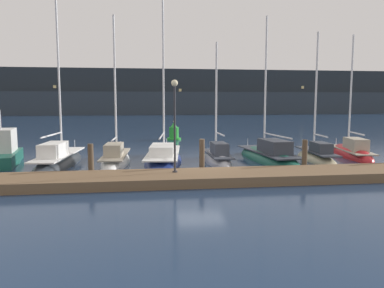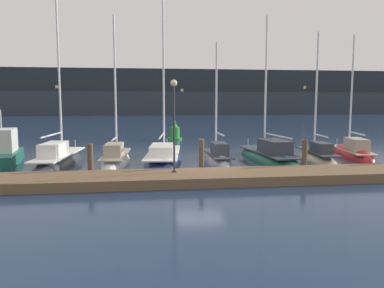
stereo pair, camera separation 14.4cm
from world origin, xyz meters
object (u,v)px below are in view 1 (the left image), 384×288
(motorboat_berth_1, at_px, (2,158))
(sailboat_berth_6, at_px, (268,158))
(sailboat_berth_7, at_px, (316,158))
(sailboat_berth_2, at_px, (59,163))
(sailboat_berth_5, at_px, (217,161))
(sailboat_berth_3, at_px, (116,161))
(sailboat_berth_8, at_px, (351,155))
(dock_lamppost, at_px, (175,111))
(channel_buoy, at_px, (174,133))
(sailboat_berth_4, at_px, (163,160))

(motorboat_berth_1, distance_m, sailboat_berth_6, 16.62)
(motorboat_berth_1, height_order, sailboat_berth_7, sailboat_berth_7)
(sailboat_berth_2, relative_size, sailboat_berth_5, 1.35)
(sailboat_berth_3, distance_m, sailboat_berth_6, 9.74)
(motorboat_berth_1, height_order, sailboat_berth_8, sailboat_berth_8)
(dock_lamppost, bearing_deg, channel_buoy, 85.00)
(dock_lamppost, bearing_deg, sailboat_berth_8, 26.45)
(sailboat_berth_4, bearing_deg, motorboat_berth_1, 176.31)
(sailboat_berth_3, bearing_deg, sailboat_berth_2, -174.68)
(motorboat_berth_1, relative_size, channel_buoy, 3.08)
(sailboat_berth_2, bearing_deg, sailboat_berth_4, 4.35)
(sailboat_berth_3, bearing_deg, sailboat_berth_5, -4.62)
(sailboat_berth_2, xyz_separation_m, sailboat_berth_5, (9.59, -0.20, -0.03))
(sailboat_berth_4, bearing_deg, sailboat_berth_8, 2.96)
(sailboat_berth_4, xyz_separation_m, sailboat_berth_6, (6.79, -0.29, -0.02))
(motorboat_berth_1, height_order, sailboat_berth_4, sailboat_berth_4)
(motorboat_berth_1, relative_size, sailboat_berth_8, 0.63)
(sailboat_berth_8, height_order, channel_buoy, sailboat_berth_8)
(sailboat_berth_7, bearing_deg, sailboat_berth_8, 25.02)
(motorboat_berth_1, height_order, sailboat_berth_6, sailboat_berth_6)
(sailboat_berth_4, height_order, sailboat_berth_5, sailboat_berth_4)
(channel_buoy, bearing_deg, motorboat_berth_1, -131.94)
(sailboat_berth_5, relative_size, sailboat_berth_8, 0.90)
(motorboat_berth_1, xyz_separation_m, sailboat_berth_7, (19.61, -1.50, -0.22))
(sailboat_berth_8, bearing_deg, sailboat_berth_3, -176.99)
(motorboat_berth_1, relative_size, dock_lamppost, 1.31)
(sailboat_berth_8, relative_size, dock_lamppost, 2.09)
(sailboat_berth_2, distance_m, channel_buoy, 16.33)
(sailboat_berth_5, distance_m, channel_buoy, 14.41)
(channel_buoy, relative_size, dock_lamppost, 0.43)
(sailboat_berth_6, height_order, sailboat_berth_8, sailboat_berth_6)
(sailboat_berth_3, bearing_deg, sailboat_berth_6, -0.70)
(dock_lamppost, bearing_deg, sailboat_berth_4, 91.99)
(motorboat_berth_1, height_order, sailboat_berth_2, sailboat_berth_2)
(dock_lamppost, bearing_deg, sailboat_berth_6, 39.68)
(sailboat_berth_7, bearing_deg, sailboat_berth_6, 169.06)
(motorboat_berth_1, bearing_deg, sailboat_berth_5, -5.69)
(sailboat_berth_5, distance_m, dock_lamppost, 6.78)
(motorboat_berth_1, relative_size, sailboat_berth_4, 0.44)
(sailboat_berth_2, height_order, dock_lamppost, sailboat_berth_2)
(sailboat_berth_4, xyz_separation_m, channel_buoy, (1.90, 13.65, 0.53))
(sailboat_berth_4, distance_m, sailboat_berth_8, 13.15)
(sailboat_berth_4, xyz_separation_m, sailboat_berth_5, (3.33, -0.68, -0.03))
(motorboat_berth_1, bearing_deg, sailboat_berth_7, -4.38)
(dock_lamppost, bearing_deg, sailboat_berth_3, 119.42)
(sailboat_berth_7, bearing_deg, sailboat_berth_3, 176.84)
(sailboat_berth_2, height_order, sailboat_berth_4, sailboat_berth_4)
(motorboat_berth_1, relative_size, sailboat_berth_7, 0.66)
(sailboat_berth_5, height_order, sailboat_berth_6, sailboat_berth_6)
(channel_buoy, bearing_deg, sailboat_berth_3, -109.33)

